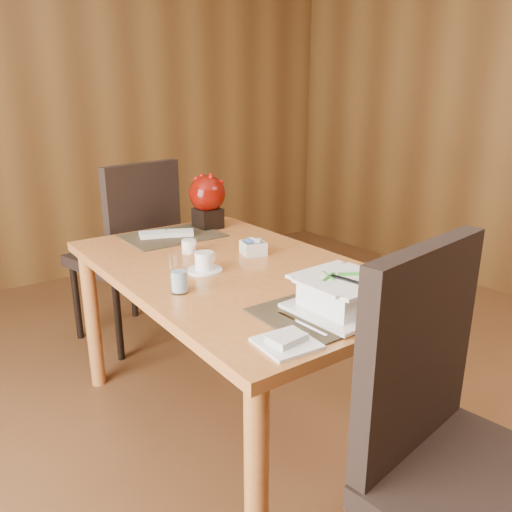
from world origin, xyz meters
TOP-DOWN VIEW (x-y plane):
  - ground at (0.00, 0.00)m, footprint 6.00×6.00m
  - back_wall at (0.00, 3.00)m, footprint 5.00×0.02m
  - dining_table at (0.00, 0.60)m, footprint 0.90×1.50m
  - placemat_near at (0.00, 0.05)m, footprint 0.45×0.33m
  - placemat_far at (0.00, 1.15)m, footprint 0.45×0.33m
  - soup_setting at (0.02, 0.03)m, footprint 0.30×0.30m
  - coffee_cup at (-0.13, 0.61)m, footprint 0.14×0.14m
  - water_glass at (-0.31, 0.47)m, footprint 0.07×0.07m
  - creamer_jug at (-0.07, 0.87)m, footprint 0.11×0.11m
  - sugar_caddy at (0.15, 0.68)m, footprint 0.12×0.12m
  - berry_decor at (0.23, 1.19)m, footprint 0.19×0.19m
  - napkins_far at (-0.02, 1.15)m, footprint 0.27×0.19m
  - bread_plate at (-0.26, -0.05)m, footprint 0.16×0.16m
  - near_chair at (-0.06, -0.47)m, footprint 0.56×0.57m
  - far_chair at (-0.03, 1.62)m, footprint 0.61×0.61m

SIDE VIEW (x-z plane):
  - ground at x=0.00m, z-range 0.00..0.00m
  - far_chair at x=-0.03m, z-range 0.07..1.14m
  - near_chair at x=-0.06m, z-range 0.07..1.14m
  - dining_table at x=0.00m, z-range 0.28..1.03m
  - placemat_near at x=0.00m, z-range 0.75..0.76m
  - placemat_far at x=0.00m, z-range 0.75..0.76m
  - bread_plate at x=-0.26m, z-range 0.75..0.76m
  - napkins_far at x=-0.02m, z-range 0.76..0.78m
  - sugar_caddy at x=0.15m, z-range 0.75..0.81m
  - creamer_jug at x=-0.07m, z-range 0.75..0.81m
  - coffee_cup at x=-0.13m, z-range 0.74..0.82m
  - soup_setting at x=0.02m, z-range 0.75..0.86m
  - water_glass at x=-0.31m, z-range 0.75..0.89m
  - berry_decor at x=0.23m, z-range 0.77..1.04m
  - back_wall at x=0.00m, z-range 0.00..2.80m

